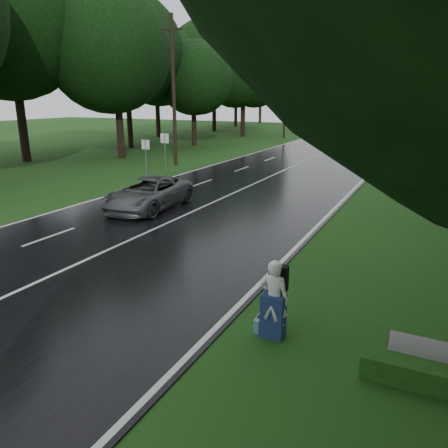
{
  "coord_description": "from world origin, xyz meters",
  "views": [
    {
      "loc": [
        9.89,
        -9.06,
        5.16
      ],
      "look_at": [
        3.8,
        3.27,
        1.1
      ],
      "focal_mm": 34.56,
      "sensor_mm": 36.0,
      "label": 1
    }
  ],
  "objects": [
    {
      "name": "tree_left_d",
      "position": [
        -15.0,
        21.04,
        0.0
      ],
      "size": [
        9.67,
        9.67,
        15.11
      ],
      "primitive_type": null,
      "color": "black",
      "rests_on": "ground"
    },
    {
      "name": "suitcase",
      "position": [
        6.69,
        -0.76,
        0.16
      ],
      "size": [
        0.16,
        0.47,
        0.33
      ],
      "primitive_type": "cube",
      "rotation": [
        0.0,
        0.0,
        0.06
      ],
      "color": "teal",
      "rests_on": "ground"
    },
    {
      "name": "ground",
      "position": [
        0.0,
        0.0,
        0.0
      ],
      "size": [
        160.0,
        160.0,
        0.0
      ],
      "primitive_type": "plane",
      "color": "#1C4414",
      "rests_on": "ground"
    },
    {
      "name": "far_car",
      "position": [
        2.36,
        50.27,
        0.71
      ],
      "size": [
        2.58,
        4.33,
        1.35
      ],
      "primitive_type": "imported",
      "rotation": [
        0.0,
        0.0,
        3.44
      ],
      "color": "black",
      "rests_on": "road"
    },
    {
      "name": "grey_car",
      "position": [
        -2.17,
        7.26,
        0.78
      ],
      "size": [
        2.82,
        5.47,
        1.47
      ],
      "primitive_type": "imported",
      "rotation": [
        0.0,
        0.0,
        0.07
      ],
      "color": "#4F5355",
      "rests_on": "road"
    },
    {
      "name": "hitchhiker",
      "position": [
        7.07,
        -0.88,
        0.85
      ],
      "size": [
        0.67,
        0.6,
        1.83
      ],
      "color": "silver",
      "rests_on": "ground"
    },
    {
      "name": "tree_left_e",
      "position": [
        -14.41,
        32.76,
        0.0
      ],
      "size": [
        8.0,
        8.0,
        12.5
      ],
      "primitive_type": null,
      "color": "black",
      "rests_on": "ground"
    },
    {
      "name": "road_sign_b",
      "position": [
        -7.2,
        16.26,
        0.0
      ],
      "size": [
        0.66,
        0.1,
        2.75
      ],
      "primitive_type": null,
      "color": "white",
      "rests_on": "ground"
    },
    {
      "name": "lane_center",
      "position": [
        0.0,
        20.0,
        0.04
      ],
      "size": [
        0.12,
        140.0,
        0.01
      ],
      "primitive_type": "cube",
      "color": "silver",
      "rests_on": "road"
    },
    {
      "name": "road_sign_a",
      "position": [
        -7.2,
        14.03,
        0.0
      ],
      "size": [
        0.6,
        0.1,
        2.5
      ],
      "primitive_type": null,
      "color": "white",
      "rests_on": "ground"
    },
    {
      "name": "utility_pole_mid",
      "position": [
        -8.5,
        19.64,
        0.0
      ],
      "size": [
        1.8,
        0.28,
        10.96
      ],
      "primitive_type": null,
      "color": "black",
      "rests_on": "ground"
    },
    {
      "name": "road",
      "position": [
        0.0,
        20.0,
        0.02
      ],
      "size": [
        12.0,
        140.0,
        0.04
      ],
      "primitive_type": "cube",
      "color": "black",
      "rests_on": "ground"
    },
    {
      "name": "culvert",
      "position": [
        10.16,
        -0.77,
        0.0
      ],
      "size": [
        1.35,
        0.67,
        0.67
      ],
      "primitive_type": "cylinder",
      "rotation": [
        0.0,
        1.57,
        0.0
      ],
      "color": "slate",
      "rests_on": "ground"
    },
    {
      "name": "tree_left_f",
      "position": [
        -14.26,
        45.62,
        0.0
      ],
      "size": [
        9.16,
        9.16,
        14.32
      ],
      "primitive_type": null,
      "color": "black",
      "rests_on": "ground"
    },
    {
      "name": "utility_pole_far",
      "position": [
        -8.5,
        45.91,
        0.0
      ],
      "size": [
        1.8,
        0.28,
        10.51
      ],
      "primitive_type": null,
      "color": "black",
      "rests_on": "ground"
    }
  ]
}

